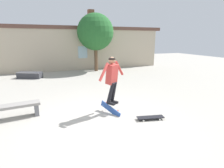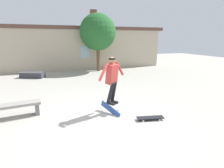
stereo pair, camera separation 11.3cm
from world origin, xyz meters
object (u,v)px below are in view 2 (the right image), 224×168
Objects in this scene: skateboard_flipping at (110,109)px; skateboard_resting at (150,118)px; tree_right at (98,32)px; skater at (112,76)px; skate_ledge at (32,75)px; park_bench at (9,108)px.

skateboard_flipping is 0.96× the size of skateboard_resting.
skater is at bearing -101.85° from tree_right.
skateboard_flipping is at bearing -102.26° from tree_right.
skate_ledge is 7.27m from skateboard_flipping.
skateboard_flipping is at bearing -18.25° from park_bench.
skate_ledge is 1.83× the size of skateboard_resting.
park_bench is 2.24× the size of skateboard_flipping.
skateboard_resting is at bearing -94.73° from tree_right.
tree_right is 5.34m from skate_ledge.
park_bench reaches higher than skateboard_flipping.
skate_ledge is (-4.53, -1.02, -2.63)m from tree_right.
skater is at bearing 148.06° from skateboard_resting.
skater is (2.91, -6.69, 1.03)m from skate_ledge.
skater is (3.06, -0.62, 0.89)m from park_bench.
skate_ledge is at bearing 128.63° from skateboard_resting.
skateboard_resting is (3.82, -7.56, -0.12)m from skate_ledge.
park_bench is 4.25m from skateboard_resting.
skateboard_flipping is 1.30m from skateboard_resting.
skateboard_resting is (0.97, -0.87, -0.06)m from skateboard_flipping.
skater is 1.87× the size of skateboard_flipping.
tree_right is at bearing 50.03° from park_bench.
park_bench is 2.16× the size of skateboard_resting.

